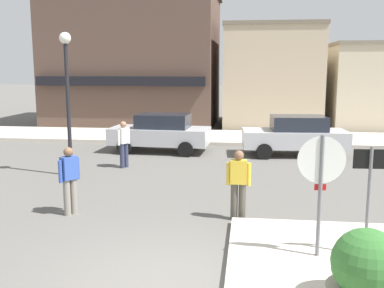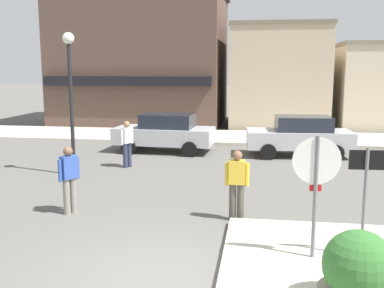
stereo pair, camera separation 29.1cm
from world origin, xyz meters
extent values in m
plane|color=#5B5954|center=(0.00, 0.00, 0.00)|extent=(160.00, 160.00, 0.00)
cube|color=beige|center=(0.00, 14.87, 0.07)|extent=(80.00, 4.00, 0.15)
cylinder|color=slate|center=(2.56, 1.03, 1.15)|extent=(0.07, 0.07, 2.30)
cylinder|color=red|center=(2.56, 1.05, 1.87)|extent=(0.76, 0.05, 0.76)
cylinder|color=white|center=(2.56, 1.03, 1.87)|extent=(0.82, 0.05, 0.82)
cube|color=red|center=(2.56, 1.04, 1.39)|extent=(0.20, 0.02, 0.11)
cylinder|color=slate|center=(3.40, 1.16, 1.05)|extent=(0.06, 0.06, 2.10)
cube|color=black|center=(3.40, 1.17, 1.88)|extent=(0.60, 0.04, 0.34)
cube|color=white|center=(3.40, 1.18, 1.88)|extent=(0.54, 0.04, 0.29)
cube|color=black|center=(3.40, 1.18, 1.88)|extent=(0.34, 0.02, 0.08)
sphere|color=#336B2D|center=(2.99, -0.53, 0.73)|extent=(1.00, 1.00, 1.00)
cylinder|color=black|center=(-4.29, 6.77, 2.10)|extent=(0.12, 0.12, 4.20)
cylinder|color=black|center=(-4.29, 6.77, 0.12)|extent=(0.24, 0.24, 0.24)
sphere|color=white|center=(-4.29, 6.77, 4.31)|extent=(0.36, 0.36, 0.36)
cone|color=black|center=(-4.29, 6.77, 4.45)|extent=(0.32, 0.32, 0.18)
cube|color=#B7B7BC|center=(-2.26, 11.13, 0.67)|extent=(4.09, 1.93, 0.66)
cube|color=#1E232D|center=(-2.11, 11.12, 1.28)|extent=(2.16, 1.51, 0.56)
cylinder|color=black|center=(-3.55, 10.35, 0.30)|extent=(0.61, 0.21, 0.60)
cylinder|color=black|center=(-3.45, 12.05, 0.30)|extent=(0.61, 0.21, 0.60)
cylinder|color=black|center=(-1.07, 10.21, 0.30)|extent=(0.61, 0.21, 0.60)
cylinder|color=black|center=(-0.97, 11.91, 0.30)|extent=(0.61, 0.21, 0.60)
cube|color=#B7B7BC|center=(3.11, 11.06, 0.67)|extent=(4.11, 1.98, 0.66)
cube|color=#1E232D|center=(3.26, 11.07, 1.28)|extent=(2.17, 1.54, 0.56)
cylinder|color=black|center=(1.94, 10.13, 0.30)|extent=(0.61, 0.22, 0.60)
cylinder|color=black|center=(1.82, 11.82, 0.30)|extent=(0.61, 0.22, 0.60)
cylinder|color=black|center=(4.41, 10.30, 0.30)|extent=(0.61, 0.22, 0.60)
cylinder|color=black|center=(4.29, 12.00, 0.30)|extent=(0.61, 0.22, 0.60)
cylinder|color=#4C473D|center=(1.03, 3.17, 0.42)|extent=(0.16, 0.16, 0.85)
cylinder|color=#4C473D|center=(1.21, 3.16, 0.42)|extent=(0.16, 0.16, 0.85)
cube|color=gold|center=(1.12, 3.17, 1.12)|extent=(0.37, 0.23, 0.54)
sphere|color=brown|center=(1.12, 3.17, 1.50)|extent=(0.22, 0.22, 0.22)
cylinder|color=gold|center=(0.89, 3.17, 1.07)|extent=(0.09, 0.09, 0.52)
cylinder|color=gold|center=(1.35, 3.16, 1.07)|extent=(0.09, 0.09, 0.52)
cylinder|color=gray|center=(-2.76, 3.15, 0.42)|extent=(0.16, 0.16, 0.85)
cylinder|color=gray|center=(-2.86, 3.00, 0.42)|extent=(0.16, 0.16, 0.85)
cube|color=#3351A8|center=(-2.81, 3.07, 1.12)|extent=(0.39, 0.42, 0.54)
sphere|color=brown|center=(-2.81, 3.07, 1.50)|extent=(0.22, 0.22, 0.22)
cylinder|color=#3351A8|center=(-2.67, 3.26, 1.07)|extent=(0.13, 0.13, 0.52)
cylinder|color=#3351A8|center=(-2.94, 2.89, 1.07)|extent=(0.13, 0.13, 0.52)
cylinder|color=#2D334C|center=(-2.97, 8.04, 0.42)|extent=(0.16, 0.16, 0.85)
cylinder|color=#2D334C|center=(-2.88, 8.19, 0.42)|extent=(0.16, 0.16, 0.85)
cube|color=white|center=(-2.92, 8.11, 1.12)|extent=(0.38, 0.42, 0.54)
sphere|color=#9E7051|center=(-2.92, 8.11, 1.50)|extent=(0.22, 0.22, 0.22)
cylinder|color=white|center=(-3.04, 7.92, 1.07)|extent=(0.12, 0.12, 0.52)
cylinder|color=white|center=(-2.80, 8.31, 1.07)|extent=(0.12, 0.12, 0.52)
cube|color=brown|center=(-5.53, 20.59, 3.82)|extent=(9.67, 7.44, 7.64)
cube|color=black|center=(-5.53, 16.72, 2.70)|extent=(9.18, 0.40, 0.50)
cube|color=tan|center=(2.59, 20.23, 2.80)|extent=(5.31, 6.13, 5.60)
cube|color=#716452|center=(2.59, 20.23, 5.70)|extent=(5.41, 6.25, 0.20)
cube|color=beige|center=(8.61, 20.86, 2.28)|extent=(5.56, 7.14, 4.56)
camera|label=1|loc=(1.30, -6.67, 3.43)|focal=42.00mm
camera|label=2|loc=(1.58, -6.63, 3.43)|focal=42.00mm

